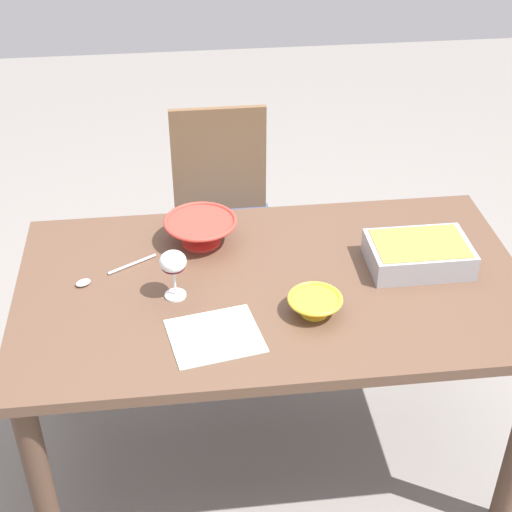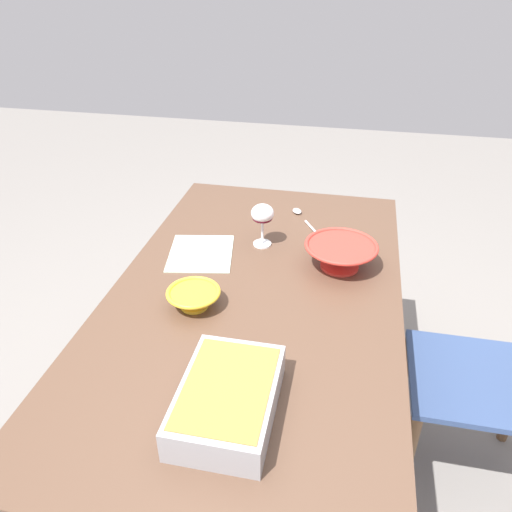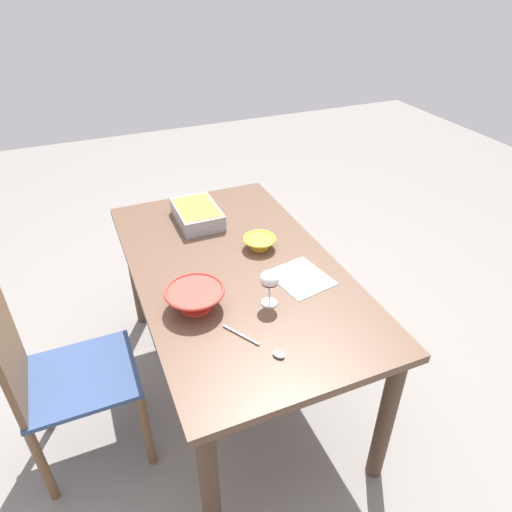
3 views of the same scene
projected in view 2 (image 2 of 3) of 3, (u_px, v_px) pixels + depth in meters
name	position (u px, v px, depth m)	size (l,w,h in m)	color
ground_plane	(255.00, 455.00, 1.82)	(8.00, 8.00, 0.00)	gray
dining_table	(255.00, 320.00, 1.49)	(1.46, 0.83, 0.72)	brown
chair	(512.00, 375.00, 1.51)	(0.39, 0.43, 0.87)	#334772
wine_glass	(262.00, 216.00, 1.62)	(0.07, 0.07, 0.15)	white
casserole_dish	(228.00, 398.00, 1.05)	(0.29, 0.20, 0.08)	#99999E
mixing_bowl	(341.00, 254.00, 1.54)	(0.22, 0.22, 0.08)	red
small_bowl	(194.00, 297.00, 1.37)	(0.15, 0.15, 0.05)	yellow
serving_spoon	(303.00, 218.00, 1.83)	(0.23, 0.15, 0.01)	silver
napkin	(201.00, 253.00, 1.63)	(0.23, 0.20, 0.00)	#B2CCB7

